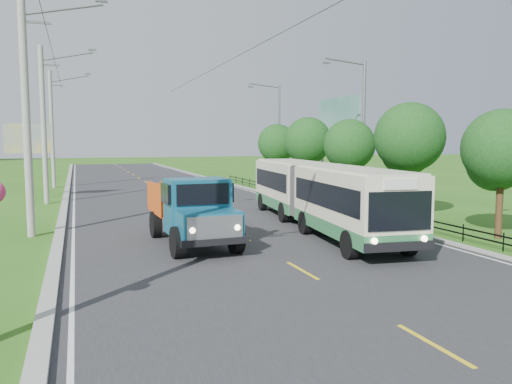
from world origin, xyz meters
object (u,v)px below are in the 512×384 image
pole_near (27,114)px  streetlight_mid (361,127)px  tree_second (500,153)px  planter_far (282,189)px  pole_far (52,129)px  bus (318,191)px  pole_mid (44,124)px  tree_fourth (349,148)px  tree_back (277,146)px  billboard_right (338,124)px  tree_fifth (308,143)px  streetlight_far (277,131)px  billboard_left (28,143)px  planter_near (412,219)px  dump_truck (192,206)px  tree_third (408,141)px  planter_mid (332,201)px

pole_near → streetlight_mid: pole_near is taller
tree_second → planter_far: (-1.26, 19.86, -3.23)m
pole_far → bus: pole_far is taller
tree_second → bus: size_ratio=0.35×
pole_mid → tree_fourth: size_ratio=1.85×
streetlight_mid → bus: size_ratio=0.60×
tree_back → billboard_right: 6.82m
billboard_right → tree_fifth: bearing=176.7°
tree_fourth → pole_mid: bearing=159.3°
streetlight_far → billboard_left: streetlight_far is taller
pole_far → planter_near: (16.86, -27.00, -4.81)m
dump_truck → tree_fourth: bearing=34.6°
tree_third → tree_fifth: tree_third is taller
tree_fourth → streetlight_far: 13.94m
pole_mid → tree_third: (18.12, -12.86, -1.11)m
tree_second → tree_third: size_ratio=0.88×
pole_mid → streetlight_mid: 20.16m
tree_fourth → planter_mid: (-1.26, -0.14, -3.30)m
tree_second → streetlight_mid: (0.79, 11.86, 1.38)m
tree_back → pole_mid: bearing=-164.2°
tree_back → tree_second: bearing=-90.0°
tree_second → billboard_right: size_ratio=0.73×
tree_fifth → planter_near: 14.64m
tree_second → dump_truck: 12.69m
tree_fifth → streetlight_mid: (0.79, -6.14, 1.05)m
tree_third → bus: 6.45m
tree_third → tree_fourth: (-0.00, 6.00, -0.40)m
tree_fourth → planter_near: 8.87m
tree_fifth → bus: bearing=-113.8°
pole_mid → billboard_left: (-1.24, 3.00, -1.23)m
streetlight_far → dump_truck: 26.48m
pole_near → tree_second: size_ratio=1.89×
tree_third → tree_fourth: bearing=90.0°
tree_second → planter_mid: tree_second is taller
pole_near → planter_near: size_ratio=14.93×
billboard_left → dump_truck: billboard_left is taller
streetlight_mid → billboard_left: streetlight_mid is taller
streetlight_far → planter_far: streetlight_far is taller
pole_far → streetlight_far: pole_far is taller
tree_fourth → bus: bearing=-128.7°
pole_far → planter_mid: bearing=-48.4°
planter_near → planter_far: 16.00m
tree_back → planter_near: tree_back is taller
pole_mid → planter_mid: bearing=-22.5°
tree_back → billboard_left: (-19.36, -2.14, 0.21)m
planter_near → billboard_left: 25.78m
tree_second → tree_fourth: 12.00m
billboard_right → dump_truck: size_ratio=1.16×
streetlight_far → planter_mid: streetlight_far is taller
planter_near → pole_near: bearing=169.9°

